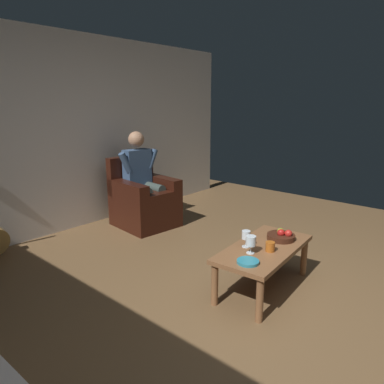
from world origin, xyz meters
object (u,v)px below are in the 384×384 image
armchair (144,201)px  wine_glass_far (251,242)px  fruit_bowl (281,236)px  decorative_dish (248,262)px  candle_jar (270,247)px  wine_glass_near (246,236)px  person_seated (142,175)px  coffee_table (264,253)px

armchair → wine_glass_far: 2.27m
fruit_bowl → decorative_dish: (0.65, 0.04, -0.02)m
candle_jar → decorative_dish: bearing=-3.0°
fruit_bowl → wine_glass_near: bearing=-22.7°
wine_glass_near → candle_jar: size_ratio=1.81×
armchair → candle_jar: size_ratio=11.10×
decorative_dish → candle_jar: size_ratio=2.13×
person_seated → wine_glass_far: bearing=78.6°
person_seated → candle_jar: 2.35m
wine_glass_near → wine_glass_far: (0.09, 0.11, 0.00)m
wine_glass_far → decorative_dish: wine_glass_far is taller
wine_glass_near → fruit_bowl: (-0.38, 0.16, -0.07)m
wine_glass_near → fruit_bowl: 0.41m
person_seated → wine_glass_near: size_ratio=8.45×
person_seated → candle_jar: size_ratio=15.28×
armchair → fruit_bowl: size_ratio=3.60×
fruit_bowl → decorative_dish: fruit_bowl is taller
armchair → wine_glass_far: bearing=78.5°
coffee_table → fruit_bowl: fruit_bowl is taller
decorative_dish → candle_jar: 0.33m
person_seated → wine_glass_far: 2.28m
armchair → fruit_bowl: bearing=90.5°
armchair → decorative_dish: (0.86, 2.25, 0.09)m
wine_glass_far → candle_jar: wine_glass_far is taller
armchair → person_seated: (-0.00, -0.01, 0.37)m
wine_glass_far → fruit_bowl: (-0.47, 0.05, -0.07)m
person_seated → wine_glass_near: bearing=80.0°
wine_glass_near → wine_glass_far: 0.14m
coffee_table → fruit_bowl: bearing=172.5°
armchair → wine_glass_far: (0.68, 2.16, 0.18)m
fruit_bowl → candle_jar: fruit_bowl is taller
decorative_dish → wine_glass_near: bearing=-144.3°
armchair → person_seated: size_ratio=0.73×
coffee_table → wine_glass_near: bearing=-47.1°
wine_glass_far → candle_jar: (-0.15, 0.11, -0.06)m
wine_glass_near → armchair: bearing=-106.1°
armchair → decorative_dish: size_ratio=5.20×
wine_glass_near → candle_jar: (-0.06, 0.21, -0.06)m
fruit_bowl → candle_jar: (0.32, 0.06, 0.01)m
person_seated → wine_glass_near: (0.59, 2.06, -0.19)m
wine_glass_far → fruit_bowl: size_ratio=0.60×
candle_jar → person_seated: bearing=-103.2°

